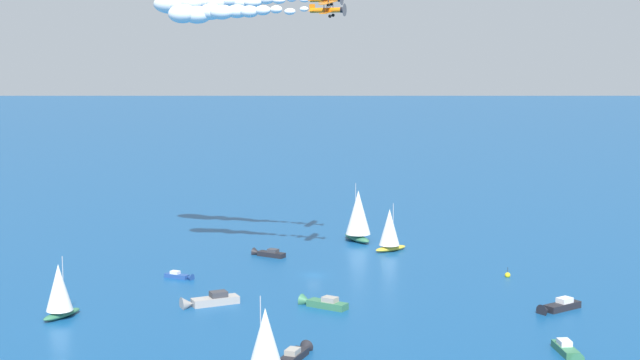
% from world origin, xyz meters
% --- Properties ---
extents(ground_plane, '(2000.00, 2000.00, 0.00)m').
position_xyz_m(ground_plane, '(0.00, 0.00, 0.00)').
color(ground_plane, navy).
extents(motorboat_near_centre, '(6.78, 6.98, 2.25)m').
position_xyz_m(motorboat_near_centre, '(5.04, -19.66, 0.61)').
color(motorboat_near_centre, black).
rests_on(motorboat_near_centre, ground_plane).
extents(motorboat_far_port, '(10.50, 4.25, 2.96)m').
position_xyz_m(motorboat_far_port, '(23.72, 16.24, 0.80)').
color(motorboat_far_port, '#9E9993').
rests_on(motorboat_far_port, ground_plane).
extents(sailboat_far_stbd, '(6.72, 10.88, 13.58)m').
position_xyz_m(sailboat_far_stbd, '(-18.87, -29.32, 6.20)').
color(sailboat_far_stbd, '#33704C').
rests_on(sailboat_far_stbd, ground_plane).
extents(motorboat_inshore, '(6.54, 7.70, 2.35)m').
position_xyz_m(motorboat_inshore, '(15.71, 47.41, 0.63)').
color(motorboat_inshore, black).
rests_on(motorboat_inshore, ground_plane).
extents(sailboat_offshore, '(7.24, 7.17, 10.27)m').
position_xyz_m(sailboat_offshore, '(48.38, 17.21, 4.69)').
color(sailboat_offshore, '#33704C').
rests_on(sailboat_offshore, ground_plane).
extents(sailboat_trailing, '(8.57, 5.76, 10.66)m').
position_xyz_m(sailboat_trailing, '(-22.20, -17.13, 4.87)').
color(sailboat_trailing, gold).
rests_on(sailboat_trailing, ground_plane).
extents(motorboat_mid_cluster, '(7.65, 8.25, 2.60)m').
position_xyz_m(motorboat_mid_cluster, '(4.95, 22.52, 0.70)').
color(motorboat_mid_cluster, '#33704C').
rests_on(motorboat_mid_cluster, ground_plane).
extents(motorboat_outer_ring_a, '(9.20, 5.19, 2.60)m').
position_xyz_m(motorboat_outer_ring_a, '(-33.05, 35.94, 0.70)').
color(motorboat_outer_ring_a, black).
rests_on(motorboat_outer_ring_a, ground_plane).
extents(motorboat_outer_ring_b, '(5.57, 5.29, 1.77)m').
position_xyz_m(motorboat_outer_ring_b, '(25.74, -4.65, 0.48)').
color(motorboat_outer_ring_b, '#23478C').
rests_on(motorboat_outer_ring_b, ground_plane).
extents(sailboat_outer_ring_c, '(6.56, 9.71, 12.09)m').
position_xyz_m(sailboat_outer_ring_c, '(22.68, 57.93, 5.52)').
color(sailboat_outer_ring_c, gold).
rests_on(sailboat_outer_ring_c, ground_plane).
extents(motorboat_outer_ring_d, '(3.58, 8.38, 2.36)m').
position_xyz_m(motorboat_outer_ring_d, '(-22.31, 57.25, 0.64)').
color(motorboat_outer_ring_d, '#33704C').
rests_on(motorboat_outer_ring_d, ground_plane).
extents(marker_buoy, '(1.10, 1.10, 2.10)m').
position_xyz_m(marker_buoy, '(-36.16, 11.89, 0.39)').
color(marker_buoy, yellow).
rests_on(marker_buoy, ground_plane).
extents(smoke_trail_lead, '(30.28, 23.18, 5.02)m').
position_xyz_m(smoke_trail_lead, '(18.49, -21.82, 53.91)').
color(smoke_trail_lead, white).
extents(biplane_wingman, '(6.89, 6.77, 3.65)m').
position_xyz_m(biplane_wingman, '(-0.33, 8.94, 51.38)').
color(biplane_wingman, orange).
extents(smoke_trail_wingman, '(25.24, 17.95, 4.30)m').
position_xyz_m(smoke_trail_wingman, '(18.92, -4.69, 51.12)').
color(smoke_trail_wingman, white).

